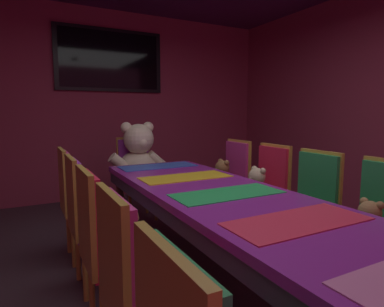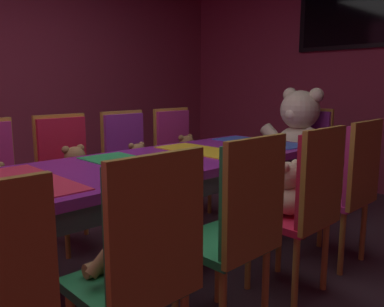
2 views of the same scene
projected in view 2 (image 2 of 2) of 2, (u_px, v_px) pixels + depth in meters
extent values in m
plane|color=#3F2D38|center=(135.00, 278.00, 2.52)|extent=(7.90, 7.90, 0.00)
cube|color=#99334C|center=(365.00, 67.00, 4.47)|extent=(5.20, 0.12, 2.80)
cube|color=purple|center=(132.00, 168.00, 2.40)|extent=(0.90, 2.98, 0.05)
cube|color=#33333F|center=(132.00, 180.00, 2.41)|extent=(0.88, 2.92, 0.10)
cylinder|color=#4C3826|center=(303.00, 197.00, 3.11)|extent=(0.07, 0.07, 0.69)
cylinder|color=#4C3826|center=(229.00, 180.00, 3.65)|extent=(0.07, 0.07, 0.69)
cube|color=#E52D4C|center=(26.00, 181.00, 1.96)|extent=(0.77, 0.32, 0.01)
cube|color=green|center=(132.00, 163.00, 2.39)|extent=(0.77, 0.32, 0.01)
cube|color=yellow|center=(205.00, 151.00, 2.83)|extent=(0.77, 0.32, 0.01)
cube|color=blue|center=(259.00, 142.00, 3.26)|extent=(0.77, 0.32, 0.01)
cylinder|color=gold|center=(33.00, 239.00, 2.61)|extent=(0.04, 0.04, 0.42)
cylinder|color=gold|center=(15.00, 227.00, 2.84)|extent=(0.04, 0.04, 0.42)
sphere|color=#9E7247|center=(1.00, 165.00, 2.56)|extent=(0.05, 0.05, 0.05)
cylinder|color=#9E7247|center=(10.00, 188.00, 2.59)|extent=(0.04, 0.11, 0.11)
cylinder|color=#9E7247|center=(8.00, 200.00, 2.52)|extent=(0.05, 0.12, 0.05)
cube|color=red|center=(75.00, 189.00, 2.96)|extent=(0.40, 0.40, 0.04)
cube|color=red|center=(62.00, 151.00, 3.04)|extent=(0.05, 0.38, 0.50)
cube|color=gold|center=(61.00, 150.00, 3.06)|extent=(0.03, 0.41, 0.55)
cylinder|color=gold|center=(107.00, 219.00, 2.99)|extent=(0.04, 0.04, 0.42)
cylinder|color=gold|center=(67.00, 230.00, 2.78)|extent=(0.04, 0.04, 0.42)
cylinder|color=gold|center=(85.00, 210.00, 3.22)|extent=(0.04, 0.04, 0.42)
cylinder|color=gold|center=(47.00, 219.00, 3.00)|extent=(0.04, 0.04, 0.42)
ellipsoid|color=#9E7247|center=(75.00, 175.00, 2.94)|extent=(0.19, 0.19, 0.16)
sphere|color=#9E7247|center=(75.00, 157.00, 2.90)|extent=(0.16, 0.16, 0.16)
sphere|color=tan|center=(78.00, 160.00, 2.87)|extent=(0.06, 0.06, 0.06)
sphere|color=#9E7247|center=(80.00, 148.00, 2.95)|extent=(0.06, 0.06, 0.06)
sphere|color=#9E7247|center=(66.00, 150.00, 2.87)|extent=(0.06, 0.06, 0.06)
cylinder|color=#9E7247|center=(89.00, 172.00, 2.98)|extent=(0.05, 0.14, 0.13)
cylinder|color=#9E7247|center=(65.00, 176.00, 2.84)|extent=(0.05, 0.14, 0.13)
cylinder|color=#9E7247|center=(90.00, 184.00, 2.90)|extent=(0.07, 0.15, 0.07)
cylinder|color=#9E7247|center=(77.00, 187.00, 2.83)|extent=(0.07, 0.15, 0.07)
cube|color=purple|center=(137.00, 177.00, 3.34)|extent=(0.40, 0.40, 0.04)
cube|color=purple|center=(124.00, 143.00, 3.43)|extent=(0.05, 0.38, 0.50)
cube|color=gold|center=(123.00, 143.00, 3.44)|extent=(0.03, 0.41, 0.55)
cylinder|color=gold|center=(164.00, 204.00, 3.38)|extent=(0.04, 0.04, 0.42)
cylinder|color=gold|center=(134.00, 212.00, 3.16)|extent=(0.04, 0.04, 0.42)
cylinder|color=gold|center=(142.00, 196.00, 3.61)|extent=(0.04, 0.04, 0.42)
cylinder|color=gold|center=(111.00, 203.00, 3.39)|extent=(0.04, 0.04, 0.42)
ellipsoid|color=#9E7247|center=(137.00, 166.00, 3.33)|extent=(0.17, 0.17, 0.14)
sphere|color=#9E7247|center=(138.00, 152.00, 3.30)|extent=(0.14, 0.14, 0.14)
sphere|color=tan|center=(141.00, 154.00, 3.26)|extent=(0.05, 0.05, 0.05)
sphere|color=#9E7247|center=(141.00, 145.00, 3.33)|extent=(0.05, 0.05, 0.05)
sphere|color=#9E7247|center=(131.00, 146.00, 3.26)|extent=(0.05, 0.05, 0.05)
cylinder|color=#9E7247|center=(148.00, 164.00, 3.36)|extent=(0.05, 0.12, 0.11)
cylinder|color=#9E7247|center=(131.00, 166.00, 3.24)|extent=(0.05, 0.12, 0.11)
cylinder|color=#9E7247|center=(150.00, 173.00, 3.29)|extent=(0.06, 0.13, 0.06)
cylinder|color=#9E7247|center=(141.00, 174.00, 3.23)|extent=(0.06, 0.13, 0.06)
cube|color=#CC338C|center=(186.00, 168.00, 3.72)|extent=(0.40, 0.40, 0.04)
cube|color=#CC338C|center=(173.00, 137.00, 3.81)|extent=(0.05, 0.38, 0.50)
cube|color=gold|center=(171.00, 137.00, 3.82)|extent=(0.03, 0.41, 0.55)
cylinder|color=gold|center=(210.00, 192.00, 3.76)|extent=(0.04, 0.04, 0.42)
cylinder|color=gold|center=(185.00, 198.00, 3.54)|extent=(0.04, 0.04, 0.42)
cylinder|color=gold|center=(186.00, 185.00, 3.99)|extent=(0.04, 0.04, 0.42)
cylinder|color=gold|center=(162.00, 191.00, 3.77)|extent=(0.04, 0.04, 0.42)
ellipsoid|color=olive|center=(186.00, 157.00, 3.71)|extent=(0.18, 0.18, 0.15)
sphere|color=olive|center=(187.00, 143.00, 3.67)|extent=(0.15, 0.15, 0.15)
sphere|color=#AE7747|center=(190.00, 145.00, 3.64)|extent=(0.05, 0.05, 0.05)
sphere|color=olive|center=(190.00, 137.00, 3.71)|extent=(0.05, 0.05, 0.05)
sphere|color=olive|center=(181.00, 138.00, 3.64)|extent=(0.05, 0.05, 0.05)
cylinder|color=olive|center=(195.00, 155.00, 3.74)|extent=(0.05, 0.13, 0.12)
cylinder|color=olive|center=(181.00, 157.00, 3.62)|extent=(0.05, 0.13, 0.12)
cylinder|color=olive|center=(198.00, 163.00, 3.66)|extent=(0.06, 0.14, 0.06)
cylinder|color=olive|center=(191.00, 165.00, 3.60)|extent=(0.06, 0.14, 0.06)
cube|color=#268C4C|center=(127.00, 285.00, 1.55)|extent=(0.40, 0.40, 0.04)
cube|color=#268C4C|center=(154.00, 231.00, 1.38)|extent=(0.05, 0.38, 0.50)
cube|color=gold|center=(158.00, 232.00, 1.36)|extent=(0.03, 0.41, 0.55)
cylinder|color=gold|center=(137.00, 307.00, 1.82)|extent=(0.04, 0.04, 0.42)
ellipsoid|color=#9E7247|center=(126.00, 261.00, 1.54)|extent=(0.18, 0.18, 0.14)
sphere|color=#9E7247|center=(123.00, 229.00, 1.53)|extent=(0.14, 0.14, 0.14)
sphere|color=tan|center=(116.00, 228.00, 1.56)|extent=(0.05, 0.05, 0.05)
sphere|color=#9E7247|center=(113.00, 220.00, 1.47)|extent=(0.05, 0.05, 0.05)
sphere|color=#9E7247|center=(136.00, 213.00, 1.54)|extent=(0.05, 0.05, 0.05)
cylinder|color=#9E7247|center=(101.00, 262.00, 1.50)|extent=(0.05, 0.12, 0.12)
cylinder|color=#9E7247|center=(139.00, 248.00, 1.62)|extent=(0.05, 0.12, 0.12)
cylinder|color=#9E7247|center=(100.00, 267.00, 1.59)|extent=(0.06, 0.13, 0.06)
cylinder|color=#9E7247|center=(120.00, 260.00, 1.66)|extent=(0.06, 0.13, 0.06)
cube|color=#268C4C|center=(221.00, 243.00, 1.95)|extent=(0.40, 0.40, 0.04)
cube|color=#268C4C|center=(251.00, 198.00, 1.78)|extent=(0.05, 0.38, 0.50)
cube|color=gold|center=(255.00, 199.00, 1.76)|extent=(0.03, 0.41, 0.55)
cylinder|color=gold|center=(265.00, 287.00, 1.99)|extent=(0.04, 0.04, 0.42)
cylinder|color=gold|center=(218.00, 266.00, 2.22)|extent=(0.04, 0.04, 0.42)
cylinder|color=gold|center=(175.00, 286.00, 2.00)|extent=(0.04, 0.04, 0.42)
cube|color=red|center=(288.00, 218.00, 2.32)|extent=(0.40, 0.40, 0.04)
cube|color=red|center=(319.00, 179.00, 2.14)|extent=(0.05, 0.38, 0.50)
cube|color=gold|center=(323.00, 179.00, 2.13)|extent=(0.03, 0.41, 0.55)
cylinder|color=gold|center=(325.00, 256.00, 2.35)|extent=(0.04, 0.04, 0.42)
cylinder|color=gold|center=(295.00, 274.00, 2.13)|extent=(0.04, 0.04, 0.42)
cylinder|color=gold|center=(279.00, 241.00, 2.58)|extent=(0.04, 0.04, 0.42)
cylinder|color=gold|center=(248.00, 255.00, 2.36)|extent=(0.04, 0.04, 0.42)
ellipsoid|color=beige|center=(289.00, 201.00, 2.30)|extent=(0.20, 0.20, 0.16)
sphere|color=beige|center=(287.00, 176.00, 2.29)|extent=(0.16, 0.16, 0.16)
sphere|color=#FDDCAD|center=(279.00, 176.00, 2.33)|extent=(0.06, 0.06, 0.06)
sphere|color=beige|center=(284.00, 167.00, 2.22)|extent=(0.06, 0.06, 0.06)
sphere|color=beige|center=(296.00, 164.00, 2.30)|extent=(0.06, 0.06, 0.06)
cylinder|color=beige|center=(273.00, 200.00, 2.26)|extent=(0.06, 0.14, 0.13)
cylinder|color=beige|center=(292.00, 193.00, 2.39)|extent=(0.06, 0.14, 0.13)
cylinder|color=beige|center=(264.00, 207.00, 2.36)|extent=(0.07, 0.15, 0.07)
cylinder|color=beige|center=(275.00, 203.00, 2.44)|extent=(0.07, 0.15, 0.07)
cube|color=#CC338C|center=(332.00, 199.00, 2.72)|extent=(0.40, 0.40, 0.04)
cube|color=#CC338C|center=(361.00, 164.00, 2.54)|extent=(0.05, 0.38, 0.50)
cube|color=gold|center=(365.00, 164.00, 2.53)|extent=(0.03, 0.41, 0.55)
cylinder|color=gold|center=(363.00, 231.00, 2.75)|extent=(0.04, 0.04, 0.42)
cylinder|color=gold|center=(342.00, 244.00, 2.53)|extent=(0.04, 0.04, 0.42)
cylinder|color=gold|center=(320.00, 220.00, 2.98)|extent=(0.04, 0.04, 0.42)
cylinder|color=gold|center=(297.00, 230.00, 2.76)|extent=(0.04, 0.04, 0.42)
ellipsoid|color=olive|center=(333.00, 183.00, 2.70)|extent=(0.20, 0.20, 0.16)
sphere|color=olive|center=(332.00, 162.00, 2.69)|extent=(0.16, 0.16, 0.16)
sphere|color=#AE7747|center=(324.00, 163.00, 2.73)|extent=(0.06, 0.06, 0.06)
sphere|color=olive|center=(331.00, 155.00, 2.62)|extent=(0.06, 0.06, 0.06)
sphere|color=olive|center=(339.00, 153.00, 2.70)|extent=(0.06, 0.06, 0.06)
cylinder|color=olive|center=(320.00, 182.00, 2.66)|extent=(0.06, 0.14, 0.13)
cylinder|color=olive|center=(335.00, 178.00, 2.79)|extent=(0.06, 0.14, 0.13)
cylinder|color=olive|center=(312.00, 189.00, 2.76)|extent=(0.07, 0.15, 0.07)
cylinder|color=olive|center=(319.00, 186.00, 2.84)|extent=(0.07, 0.15, 0.07)
cube|color=purple|center=(300.00, 167.00, 3.75)|extent=(0.40, 0.40, 0.04)
cube|color=purple|center=(311.00, 137.00, 3.83)|extent=(0.38, 0.05, 0.50)
cube|color=gold|center=(312.00, 137.00, 3.84)|extent=(0.41, 0.03, 0.55)
cylinder|color=gold|center=(322.00, 191.00, 3.79)|extent=(0.04, 0.04, 0.42)
cylinder|color=gold|center=(305.00, 197.00, 3.57)|extent=(0.04, 0.04, 0.42)
cylinder|color=gold|center=(293.00, 185.00, 4.01)|extent=(0.04, 0.04, 0.42)
cylinder|color=gold|center=(275.00, 191.00, 3.80)|extent=(0.04, 0.04, 0.42)
ellipsoid|color=beige|center=(301.00, 144.00, 3.71)|extent=(0.44, 0.44, 0.36)
sphere|color=beige|center=(300.00, 110.00, 3.63)|extent=(0.36, 0.36, 0.36)
sphere|color=#FFF2C8|center=(293.00, 114.00, 3.55)|extent=(0.13, 0.13, 0.13)
sphere|color=beige|center=(316.00, 95.00, 3.54)|extent=(0.13, 0.13, 0.13)
sphere|color=beige|center=(290.00, 95.00, 3.73)|extent=(0.13, 0.13, 0.13)
cylinder|color=beige|center=(318.00, 144.00, 3.49)|extent=(0.32, 0.12, 0.29)
cylinder|color=beige|center=(275.00, 139.00, 3.80)|extent=(0.32, 0.12, 0.29)
cylinder|color=beige|center=(294.00, 163.00, 3.45)|extent=(0.33, 0.15, 0.15)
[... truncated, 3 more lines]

